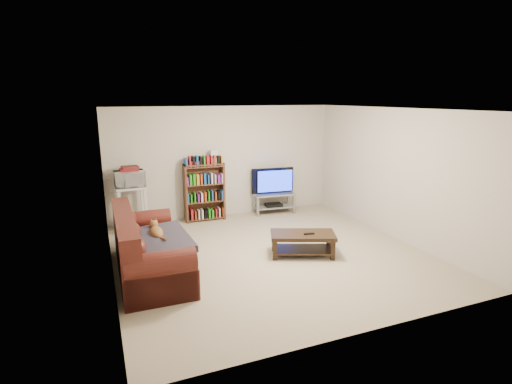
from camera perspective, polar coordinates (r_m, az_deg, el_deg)
name	(u,v)px	position (r m, az deg, el deg)	size (l,w,h in m)	color
floor	(270,254)	(6.82, 2.06, -8.85)	(5.00, 5.00, 0.00)	#BAAB8A
ceiling	(272,109)	(6.32, 2.25, 11.73)	(5.00, 5.00, 0.00)	white
wall_back	(224,162)	(8.76, -4.55, 4.30)	(5.00, 5.00, 0.00)	beige
wall_front	(368,232)	(4.39, 15.67, -5.54)	(5.00, 5.00, 0.00)	beige
wall_left	(107,199)	(5.92, -20.51, -0.98)	(5.00, 5.00, 0.00)	beige
wall_right	(394,174)	(7.81, 19.16, 2.46)	(5.00, 5.00, 0.00)	beige
sofa	(145,253)	(6.22, -15.54, -8.36)	(0.97, 2.21, 0.94)	#4D1913
blanket	(159,240)	(6.02, -13.74, -6.73)	(0.85, 1.10, 0.10)	#302C38
cat	(156,232)	(6.19, -14.03, -5.60)	(0.24, 0.60, 0.18)	brown
coffee_table	(303,240)	(6.73, 6.68, -6.82)	(1.18, 0.89, 0.38)	black
remote	(309,234)	(6.66, 7.59, -5.91)	(0.17, 0.05, 0.02)	black
tv_stand	(274,200)	(9.07, 2.54, -1.09)	(0.95, 0.50, 0.46)	#999EA3
television	(274,181)	(8.97, 2.57, 1.56)	(0.99, 0.13, 0.57)	black
dvd_player	(274,205)	(9.10, 2.53, -1.84)	(0.37, 0.26, 0.06)	black
bookshelf	(204,191)	(8.54, -7.38, 0.11)	(0.85, 0.28, 1.23)	#502D1B
shelf_clutter	(208,158)	(8.44, -6.89, 4.80)	(0.63, 0.19, 0.28)	silver
microwave_stand	(131,203)	(8.17, -17.37, -1.45)	(0.59, 0.44, 0.90)	silver
microwave	(130,179)	(8.07, -17.61, 1.81)	(0.55, 0.37, 0.31)	silver
game_boxes	(129,170)	(8.03, -17.70, 3.05)	(0.33, 0.29, 0.05)	maroon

